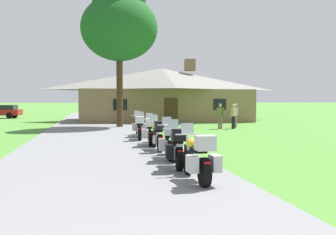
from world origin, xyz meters
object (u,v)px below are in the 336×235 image
(motorcycle_yellow_nearest_to_camera, at_px, (198,158))
(motorcycle_green_third_in_row, at_px, (169,142))
(motorcycle_yellow_fourth_in_row, at_px, (158,135))
(bystander_olive_shirt_beside_signpost, at_px, (220,115))
(motorcycle_white_fifth_in_row, at_px, (150,132))
(tree_by_lodge_front, at_px, (119,19))
(motorcycle_blue_farthest_in_row, at_px, (139,125))
(motorcycle_yellow_sixth_in_row, at_px, (140,128))
(bystander_tan_shirt_by_tree, at_px, (233,115))
(motorcycle_green_second_in_row, at_px, (177,148))
(bystander_gray_shirt_near_lodge, at_px, (236,114))

(motorcycle_yellow_nearest_to_camera, height_order, motorcycle_green_third_in_row, same)
(motorcycle_yellow_fourth_in_row, bearing_deg, bystander_olive_shirt_beside_signpost, 60.91)
(motorcycle_yellow_fourth_in_row, bearing_deg, motorcycle_white_fifth_in_row, 91.17)
(motorcycle_green_third_in_row, relative_size, tree_by_lodge_front, 0.19)
(motorcycle_white_fifth_in_row, bearing_deg, motorcycle_blue_farthest_in_row, 96.72)
(motorcycle_green_third_in_row, bearing_deg, motorcycle_yellow_sixth_in_row, 97.47)
(motorcycle_yellow_fourth_in_row, bearing_deg, motorcycle_blue_farthest_in_row, 90.47)
(motorcycle_green_third_in_row, xyz_separation_m, bystander_tan_shirt_by_tree, (6.79, 12.79, 0.32))
(motorcycle_white_fifth_in_row, relative_size, motorcycle_yellow_sixth_in_row, 1.00)
(motorcycle_white_fifth_in_row, distance_m, motorcycle_blue_farthest_in_row, 4.16)
(motorcycle_yellow_nearest_to_camera, bearing_deg, bystander_tan_shirt_by_tree, 66.71)
(motorcycle_green_second_in_row, height_order, bystander_gray_shirt_near_lodge, bystander_gray_shirt_near_lodge)
(motorcycle_yellow_nearest_to_camera, xyz_separation_m, tree_by_lodge_front, (-0.51, 19.40, 6.94))
(motorcycle_white_fifth_in_row, bearing_deg, motorcycle_yellow_sixth_in_row, 99.84)
(motorcycle_yellow_nearest_to_camera, height_order, motorcycle_yellow_sixth_in_row, same)
(bystander_olive_shirt_beside_signpost, bearing_deg, motorcycle_green_third_in_row, 110.67)
(motorcycle_yellow_nearest_to_camera, bearing_deg, bystander_gray_shirt_near_lodge, 66.41)
(motorcycle_yellow_sixth_in_row, bearing_deg, bystander_gray_shirt_near_lodge, 52.91)
(motorcycle_white_fifth_in_row, xyz_separation_m, motorcycle_blue_farthest_in_row, (-0.01, 4.16, 0.00))
(motorcycle_green_third_in_row, bearing_deg, bystander_olive_shirt_beside_signpost, 71.20)
(motorcycle_green_second_in_row, relative_size, bystander_tan_shirt_by_tree, 1.25)
(motorcycle_yellow_fourth_in_row, xyz_separation_m, motorcycle_blue_farthest_in_row, (-0.04, 5.88, -0.01))
(motorcycle_blue_farthest_in_row, height_order, bystander_olive_shirt_beside_signpost, bystander_olive_shirt_beside_signpost)
(motorcycle_yellow_nearest_to_camera, distance_m, motorcycle_white_fifth_in_row, 7.73)
(motorcycle_white_fifth_in_row, relative_size, bystander_olive_shirt_beside_signpost, 1.24)
(motorcycle_white_fifth_in_row, height_order, motorcycle_yellow_sixth_in_row, same)
(motorcycle_green_third_in_row, bearing_deg, motorcycle_yellow_nearest_to_camera, -84.83)
(motorcycle_yellow_nearest_to_camera, bearing_deg, motorcycle_yellow_fourth_in_row, 88.93)
(motorcycle_yellow_nearest_to_camera, xyz_separation_m, bystander_olive_shirt_beside_signpost, (5.98, 16.68, 0.34))
(bystander_tan_shirt_by_tree, bearing_deg, bystander_gray_shirt_near_lodge, -160.59)
(motorcycle_green_second_in_row, bearing_deg, tree_by_lodge_front, 96.52)
(motorcycle_yellow_nearest_to_camera, relative_size, motorcycle_green_second_in_row, 1.00)
(motorcycle_green_second_in_row, distance_m, bystander_gray_shirt_near_lodge, 17.42)
(motorcycle_green_second_in_row, height_order, bystander_tan_shirt_by_tree, bystander_tan_shirt_by_tree)
(motorcycle_green_third_in_row, height_order, motorcycle_blue_farthest_in_row, same)
(motorcycle_blue_farthest_in_row, height_order, bystander_tan_shirt_by_tree, bystander_tan_shirt_by_tree)
(motorcycle_green_third_in_row, xyz_separation_m, motorcycle_yellow_fourth_in_row, (-0.01, 2.29, 0.01))
(bystander_tan_shirt_by_tree, bearing_deg, motorcycle_blue_farthest_in_row, -9.90)
(motorcycle_yellow_fourth_in_row, distance_m, bystander_olive_shirt_beside_signpost, 12.22)
(motorcycle_yellow_sixth_in_row, xyz_separation_m, bystander_olive_shirt_beside_signpost, (6.12, 6.51, 0.33))
(motorcycle_yellow_nearest_to_camera, distance_m, motorcycle_green_second_in_row, 2.01)
(motorcycle_yellow_fourth_in_row, distance_m, motorcycle_yellow_sixth_in_row, 4.16)
(motorcycle_yellow_fourth_in_row, relative_size, tree_by_lodge_front, 0.19)
(motorcycle_yellow_sixth_in_row, bearing_deg, bystander_tan_shirt_by_tree, 50.30)
(motorcycle_white_fifth_in_row, xyz_separation_m, motorcycle_yellow_sixth_in_row, (-0.14, 2.44, 0.01))
(motorcycle_white_fifth_in_row, height_order, bystander_olive_shirt_beside_signpost, bystander_olive_shirt_beside_signpost)
(motorcycle_yellow_nearest_to_camera, height_order, tree_by_lodge_front, tree_by_lodge_front)
(motorcycle_blue_farthest_in_row, bearing_deg, motorcycle_green_third_in_row, -88.10)
(motorcycle_yellow_sixth_in_row, distance_m, bystander_olive_shirt_beside_signpost, 8.94)
(bystander_gray_shirt_near_lodge, bearing_deg, motorcycle_green_second_in_row, -169.89)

